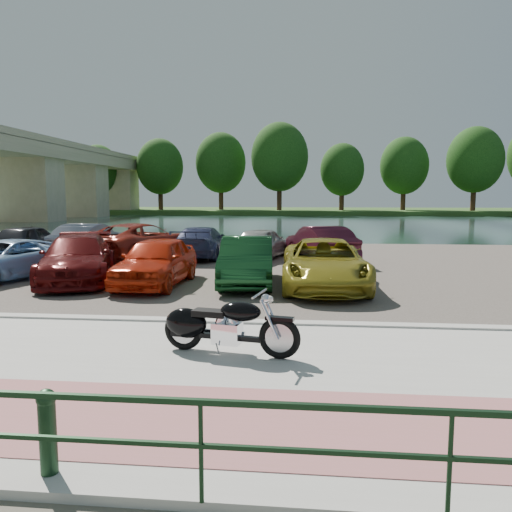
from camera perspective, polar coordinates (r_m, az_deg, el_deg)
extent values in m
plane|color=#595447|center=(8.33, -0.42, -11.73)|extent=(200.00, 200.00, 0.00)
cube|color=#ACAAA2|center=(7.38, -1.27, -13.83)|extent=(60.00, 6.00, 0.10)
cube|color=#A2615B|center=(5.99, -3.11, -18.38)|extent=(60.00, 2.00, 0.01)
cube|color=#ACAAA2|center=(10.22, 0.79, -7.80)|extent=(60.00, 0.30, 0.14)
cube|color=#47413A|center=(19.05, 3.11, -1.09)|extent=(60.00, 18.00, 0.04)
cube|color=black|center=(47.93, 4.69, 3.68)|extent=(120.00, 40.00, 0.00)
cube|color=#284B1B|center=(79.89, 5.11, 5.16)|extent=(120.00, 24.00, 0.60)
cube|color=tan|center=(56.05, -25.79, 10.85)|extent=(7.00, 56.00, 1.40)
cube|color=tan|center=(56.14, -25.84, 11.87)|extent=(7.00, 56.00, 0.70)
cube|color=tan|center=(57.60, -24.56, 7.20)|extent=(6.00, 4.00, 7.20)
cube|color=tan|center=(68.25, -19.46, 7.28)|extent=(6.00, 4.00, 7.20)
cube|color=tan|center=(79.29, -15.76, 7.30)|extent=(6.00, 4.00, 7.20)
cylinder|color=black|center=(4.47, -6.30, -21.32)|extent=(0.04, 0.04, 0.90)
cylinder|color=black|center=(4.54, 21.27, -21.30)|extent=(0.04, 0.04, 0.90)
cube|color=black|center=(4.28, -6.38, -16.24)|extent=(24.00, 0.05, 0.05)
cube|color=black|center=(4.44, -6.31, -20.75)|extent=(24.00, 0.04, 0.04)
cylinder|color=black|center=(5.25, -22.68, -18.55)|extent=(0.16, 0.16, 0.70)
sphere|color=black|center=(5.11, -22.88, -14.78)|extent=(0.18, 0.18, 0.18)
cylinder|color=#3B2315|center=(78.74, -17.48, 6.70)|extent=(0.70, 0.70, 4.50)
ellipsoid|color=black|center=(78.83, -17.58, 9.32)|extent=(6.30, 6.30, 7.56)
cylinder|color=#3B2315|center=(77.01, -10.86, 7.07)|extent=(0.70, 0.70, 4.95)
ellipsoid|color=black|center=(77.13, -10.93, 10.01)|extent=(6.93, 6.93, 8.32)
cylinder|color=#3B2315|center=(76.34, -4.02, 7.34)|extent=(0.70, 0.70, 5.40)
ellipsoid|color=black|center=(76.50, -4.05, 10.58)|extent=(7.56, 7.56, 9.07)
cylinder|color=#3B2315|center=(72.55, 2.69, 7.56)|extent=(0.70, 0.70, 5.85)
ellipsoid|color=black|center=(72.76, 2.71, 11.24)|extent=(8.19, 8.19, 9.83)
cylinder|color=#3B2315|center=(74.03, 9.77, 6.93)|extent=(0.70, 0.70, 4.50)
ellipsoid|color=black|center=(74.12, 9.82, 9.71)|extent=(6.30, 6.30, 7.56)
cylinder|color=#3B2315|center=(76.57, 16.48, 6.91)|extent=(0.70, 0.70, 4.95)
ellipsoid|color=black|center=(76.69, 16.58, 9.87)|extent=(6.93, 6.93, 8.32)
cylinder|color=#3B2315|center=(76.06, 23.60, 6.79)|extent=(0.70, 0.70, 5.40)
ellipsoid|color=black|center=(76.22, 23.76, 10.04)|extent=(7.56, 7.56, 9.07)
torus|color=black|center=(7.95, 2.71, -9.33)|extent=(0.69, 0.25, 0.68)
torus|color=black|center=(8.49, -8.28, -8.35)|extent=(0.69, 0.25, 0.68)
cylinder|color=#B2B2B7|center=(7.95, 2.71, -9.33)|extent=(0.46, 0.15, 0.46)
cylinder|color=#B2B2B7|center=(8.49, -8.28, -8.35)|extent=(0.46, 0.15, 0.46)
cylinder|color=silver|center=(7.81, 1.54, -7.30)|extent=(0.33, 0.11, 0.63)
cylinder|color=silver|center=(8.00, 1.92, -6.96)|extent=(0.33, 0.11, 0.63)
cylinder|color=silver|center=(7.87, 0.40, -4.32)|extent=(0.18, 0.74, 0.04)
sphere|color=silver|center=(7.86, 1.10, -4.93)|extent=(0.19, 0.19, 0.16)
sphere|color=silver|center=(7.84, 1.60, -4.96)|extent=(0.13, 0.13, 0.11)
cube|color=black|center=(7.87, 2.72, -7.16)|extent=(0.47, 0.22, 0.06)
cube|color=black|center=(8.20, -2.97, -9.27)|extent=(1.20, 0.33, 0.08)
cube|color=silver|center=(8.19, -3.31, -8.77)|extent=(0.50, 0.40, 0.34)
cylinder|color=silver|center=(8.11, -2.65, -7.47)|extent=(0.27, 0.22, 0.27)
cylinder|color=silver|center=(8.18, -3.98, -7.36)|extent=(0.27, 0.22, 0.27)
ellipsoid|color=black|center=(8.03, -1.77, -6.36)|extent=(0.74, 0.48, 0.32)
cube|color=black|center=(8.22, -5.30, -6.50)|extent=(0.59, 0.38, 0.10)
ellipsoid|color=black|center=(8.43, -7.99, -7.60)|extent=(0.78, 0.47, 0.50)
cube|color=black|center=(8.47, -8.29, -8.02)|extent=(0.43, 0.25, 0.30)
cylinder|color=silver|center=(8.48, -4.86, -9.16)|extent=(1.10, 0.30, 0.09)
cylinder|color=silver|center=(8.46, -4.86, -8.64)|extent=(1.10, 0.30, 0.09)
cylinder|color=#B2B2B7|center=(8.13, -4.41, -10.52)|extent=(0.05, 0.14, 0.22)
imported|color=#99BCDE|center=(17.58, -26.71, -0.38)|extent=(3.48, 4.91, 1.24)
imported|color=#500B0B|center=(16.19, -19.71, -0.29)|extent=(3.42, 5.29, 1.42)
imported|color=red|center=(14.92, -11.36, -0.58)|extent=(1.80, 4.25, 1.43)
imported|color=#0F3A19|center=(14.77, -1.05, -0.57)|extent=(1.83, 4.38, 1.41)
imported|color=olive|center=(14.28, 7.82, -0.90)|extent=(2.47, 5.12, 1.41)
imported|color=black|center=(23.62, -24.45, 1.62)|extent=(2.03, 4.27, 1.41)
imported|color=slate|center=(22.70, -18.56, 1.73)|extent=(1.72, 4.45, 1.45)
imported|color=maroon|center=(21.13, -13.11, 1.65)|extent=(4.10, 5.96, 1.51)
imported|color=navy|center=(21.36, -6.25, 1.59)|extent=(1.91, 4.60, 1.33)
imported|color=#9C9C98|center=(21.00, 0.70, 1.53)|extent=(2.47, 4.15, 1.32)
imported|color=#41111E|center=(20.01, 7.34, 1.38)|extent=(2.98, 4.63, 1.44)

